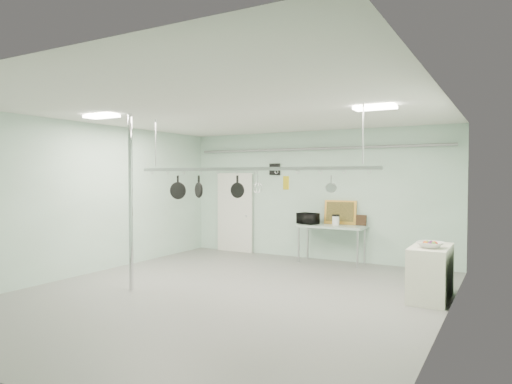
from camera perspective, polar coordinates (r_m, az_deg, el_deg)
The scene contains 25 objects.
floor at distance 8.21m, azimuth -3.55°, elevation -12.63°, with size 8.00×8.00×0.00m, color gray.
ceiling at distance 8.02m, azimuth -3.60°, elevation 10.00°, with size 7.00×8.00×0.02m, color silver.
back_wall at distance 11.51m, azimuth 7.29°, elevation -0.36°, with size 7.00×0.02×3.20m, color silver.
right_wall at distance 6.73m, azimuth 22.24°, elevation -2.18°, with size 0.02×8.00×3.20m, color silver.
door at distance 12.54m, azimuth -2.61°, elevation -2.67°, with size 1.10×0.10×2.20m, color silver.
wall_vent at distance 11.94m, azimuth 2.36°, elevation 2.86°, with size 0.30×0.04×0.30m, color black.
conduit_pipe at distance 11.43m, azimuth 7.14°, elevation 5.39°, with size 0.07×0.07×6.60m, color gray.
chrome_pole at distance 8.56m, azimuth -15.40°, elevation -1.24°, with size 0.08×0.08×3.20m, color silver.
prep_table at distance 10.99m, azimuth 9.41°, elevation -4.50°, with size 1.60×0.70×0.91m.
side_cabinet at distance 8.31m, azimuth 20.98°, elevation -9.39°, with size 0.60×1.20×0.90m, color silver.
pot_rack at distance 8.09m, azimuth -1.24°, elevation 3.11°, with size 4.80×0.06×1.00m.
light_panel_left at distance 8.83m, azimuth -18.75°, elevation 8.97°, with size 0.65×0.30×0.05m, color white.
light_panel_right at distance 7.59m, azimuth 14.65°, elevation 10.17°, with size 0.65×0.30×0.05m, color white.
microwave at distance 11.17m, azimuth 6.53°, elevation -3.31°, with size 0.48×0.33×0.27m, color black.
coffee_canister at distance 10.96m, azimuth 9.94°, elevation -3.56°, with size 0.17×0.17×0.22m, color white.
painting_large at distance 11.20m, azimuth 10.49°, elevation -2.52°, with size 0.78×0.05×0.58m, color gold.
painting_small at distance 11.07m, azimuth 12.88°, elevation -3.45°, with size 0.30×0.04×0.25m, color #311F11.
fruit_bowl at distance 8.01m, azimuth 20.96°, elevation -6.19°, with size 0.41×0.41×0.10m, color silver.
skillet_left at distance 8.98m, azimuth -9.74°, elevation 0.58°, with size 0.33×0.06×0.46m, color black, non-canonical shape.
skillet_mid at distance 8.67m, azimuth -7.17°, elevation 0.71°, with size 0.29×0.06×0.41m, color black, non-canonical shape.
skillet_right at distance 8.19m, azimuth -2.34°, elevation 0.73°, with size 0.28×0.06×0.39m, color black, non-canonical shape.
whisk at distance 7.98m, azimuth 0.18°, elevation 0.93°, with size 0.18×0.18×0.32m, color silver, non-canonical shape.
grater at distance 7.72m, azimuth 3.78°, elevation 1.16°, with size 0.10×0.02×0.25m, color yellow, non-canonical shape.
saucepan at distance 7.41m, azimuth 9.37°, elevation 0.94°, with size 0.16×0.10×0.29m, color silver, non-canonical shape.
fruit_cluster at distance 8.00m, azimuth 20.96°, elevation -5.91°, with size 0.24×0.24×0.09m, color #A51E0F, non-canonical shape.
Camera 1 is at (4.32, -6.67, 2.08)m, focal length 32.00 mm.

